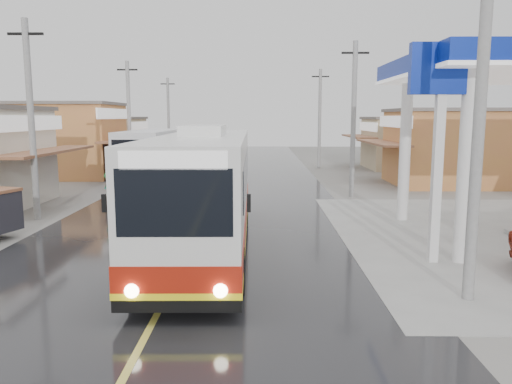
# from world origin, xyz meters

# --- Properties ---
(ground) EXTENTS (120.00, 120.00, 0.00)m
(ground) POSITION_xyz_m (0.00, 0.00, 0.00)
(ground) COLOR slate
(ground) RESTS_ON ground
(road) EXTENTS (12.00, 90.00, 0.02)m
(road) POSITION_xyz_m (0.00, 15.00, 0.01)
(road) COLOR black
(road) RESTS_ON ground
(centre_line) EXTENTS (0.15, 90.00, 0.01)m
(centre_line) POSITION_xyz_m (0.00, 15.00, 0.02)
(centre_line) COLOR #D8CC4C
(centre_line) RESTS_ON road
(shopfronts_left) EXTENTS (11.00, 44.00, 5.20)m
(shopfronts_left) POSITION_xyz_m (-13.00, 18.00, 0.00)
(shopfronts_left) COLOR tan
(shopfronts_left) RESTS_ON ground
(utility_poles_left) EXTENTS (1.60, 50.00, 8.00)m
(utility_poles_left) POSITION_xyz_m (-7.00, 16.00, 0.00)
(utility_poles_left) COLOR gray
(utility_poles_left) RESTS_ON ground
(utility_poles_right) EXTENTS (1.60, 36.00, 8.00)m
(utility_poles_right) POSITION_xyz_m (7.00, 15.00, 0.00)
(utility_poles_right) COLOR gray
(utility_poles_right) RESTS_ON ground
(coach_bus) EXTENTS (2.99, 12.59, 3.92)m
(coach_bus) POSITION_xyz_m (0.44, 4.62, 1.89)
(coach_bus) COLOR silver
(coach_bus) RESTS_ON road
(second_bus) EXTENTS (2.80, 9.97, 3.30)m
(second_bus) POSITION_xyz_m (-4.90, 21.59, 1.78)
(second_bus) COLOR silver
(second_bus) RESTS_ON road
(cyclist) EXTENTS (1.12, 2.06, 2.11)m
(cyclist) POSITION_xyz_m (-4.64, 11.60, 0.69)
(cyclist) COLOR black
(cyclist) RESTS_ON ground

